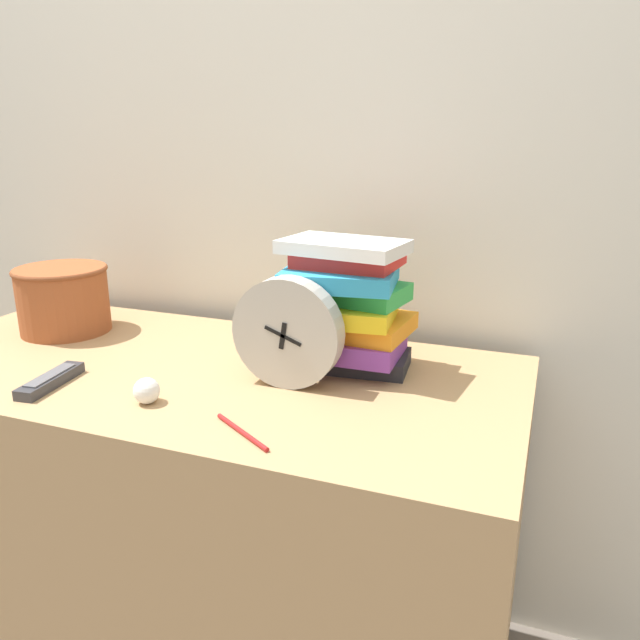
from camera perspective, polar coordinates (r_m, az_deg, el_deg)
wall_back at (r=1.57m, az=-4.74°, el=16.39°), size 6.00×0.04×2.40m
desk at (r=1.49m, az=-10.62°, el=-17.68°), size 1.33×0.63×0.75m
desk_clock at (r=1.16m, az=-3.01°, el=-1.18°), size 0.21×0.05×0.21m
book_stack at (r=1.25m, az=2.70°, el=1.47°), size 0.26×0.22×0.27m
basket at (r=1.62m, az=-22.43°, el=1.93°), size 0.22×0.22×0.16m
tv_remote at (r=1.30m, az=-23.40°, el=-5.08°), size 0.06×0.16×0.02m
crumpled_paper_ball at (r=1.16m, az=-15.57°, el=-6.24°), size 0.05×0.05×0.05m
pen at (r=1.03m, az=-7.15°, el=-10.11°), size 0.13×0.09×0.01m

